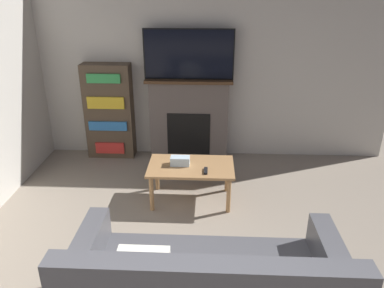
{
  "coord_description": "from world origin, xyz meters",
  "views": [
    {
      "loc": [
        0.17,
        -1.42,
        2.41
      ],
      "look_at": [
        -0.01,
        2.37,
        0.76
      ],
      "focal_mm": 35.0,
      "sensor_mm": 36.0,
      "label": 1
    }
  ],
  "objects_px": {
    "tv": "(189,54)",
    "fireplace": "(189,119)",
    "bookshelf": "(109,112)",
    "coffee_table": "(191,170)"
  },
  "relations": [
    {
      "from": "tv",
      "to": "coffee_table",
      "type": "distance_m",
      "value": 1.65
    },
    {
      "from": "fireplace",
      "to": "coffee_table",
      "type": "bearing_deg",
      "value": -85.79
    },
    {
      "from": "coffee_table",
      "to": "tv",
      "type": "bearing_deg",
      "value": 94.28
    },
    {
      "from": "tv",
      "to": "fireplace",
      "type": "bearing_deg",
      "value": 90.0
    },
    {
      "from": "fireplace",
      "to": "tv",
      "type": "relative_size",
      "value": 0.99
    },
    {
      "from": "fireplace",
      "to": "bookshelf",
      "type": "bearing_deg",
      "value": -178.89
    },
    {
      "from": "tv",
      "to": "coffee_table",
      "type": "bearing_deg",
      "value": -85.72
    },
    {
      "from": "tv",
      "to": "coffee_table",
      "type": "xyz_separation_m",
      "value": [
        0.09,
        -1.22,
        -1.11
      ]
    },
    {
      "from": "fireplace",
      "to": "bookshelf",
      "type": "xyz_separation_m",
      "value": [
        -1.15,
        -0.02,
        0.1
      ]
    },
    {
      "from": "fireplace",
      "to": "tv",
      "type": "bearing_deg",
      "value": -90.0
    }
  ]
}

